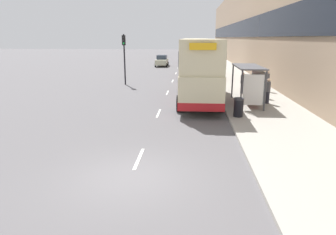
{
  "coord_description": "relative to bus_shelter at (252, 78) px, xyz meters",
  "views": [
    {
      "loc": [
        1.88,
        -8.78,
        4.39
      ],
      "look_at": [
        -0.39,
        21.13,
        -3.64
      ],
      "focal_mm": 32.0,
      "sensor_mm": 36.0,
      "label": 1
    }
  ],
  "objects": [
    {
      "name": "ground_plane",
      "position": [
        -5.77,
        -10.72,
        -1.88
      ],
      "size": [
        220.0,
        220.0,
        0.0
      ],
      "primitive_type": "plane",
      "color": "#5B595B"
    },
    {
      "name": "pavement",
      "position": [
        0.73,
        27.78,
        -1.81
      ],
      "size": [
        5.0,
        93.0,
        0.14
      ],
      "color": "#A39E93",
      "rests_on": "ground_plane"
    },
    {
      "name": "terrace_facade",
      "position": [
        4.72,
        27.78,
        4.33
      ],
      "size": [
        3.1,
        93.0,
        12.43
      ],
      "color": "#9E846B",
      "rests_on": "ground_plane"
    },
    {
      "name": "lane_mark_0",
      "position": [
        -5.77,
        -9.18,
        -1.87
      ],
      "size": [
        0.12,
        2.0,
        0.01
      ],
      "color": "silver",
      "rests_on": "ground_plane"
    },
    {
      "name": "lane_mark_1",
      "position": [
        -5.77,
        -2.22,
        -1.87
      ],
      "size": [
        0.12,
        2.0,
        0.01
      ],
      "color": "silver",
      "rests_on": "ground_plane"
    },
    {
      "name": "lane_mark_2",
      "position": [
        -5.77,
        4.73,
        -1.87
      ],
      "size": [
        0.12,
        2.0,
        0.01
      ],
      "color": "silver",
      "rests_on": "ground_plane"
    },
    {
      "name": "lane_mark_3",
      "position": [
        -5.77,
        11.69,
        -1.87
      ],
      "size": [
        0.12,
        2.0,
        0.01
      ],
      "color": "silver",
      "rests_on": "ground_plane"
    },
    {
      "name": "lane_mark_4",
      "position": [
        -5.77,
        18.65,
        -1.87
      ],
      "size": [
        0.12,
        2.0,
        0.01
      ],
      "color": "silver",
      "rests_on": "ground_plane"
    },
    {
      "name": "lane_mark_5",
      "position": [
        -5.77,
        25.61,
        -1.87
      ],
      "size": [
        0.12,
        2.0,
        0.01
      ],
      "color": "silver",
      "rests_on": "ground_plane"
    },
    {
      "name": "lane_mark_6",
      "position": [
        -5.77,
        32.57,
        -1.87
      ],
      "size": [
        0.12,
        2.0,
        0.01
      ],
      "color": "silver",
      "rests_on": "ground_plane"
    },
    {
      "name": "bus_shelter",
      "position": [
        0.0,
        0.0,
        0.0
      ],
      "size": [
        1.6,
        4.2,
        2.48
      ],
      "color": "#4C4C51",
      "rests_on": "ground_plane"
    },
    {
      "name": "double_decker_bus_near",
      "position": [
        -3.3,
        1.65,
        0.41
      ],
      "size": [
        2.85,
        10.54,
        4.3
      ],
      "color": "beige",
      "rests_on": "ground_plane"
    },
    {
      "name": "double_decker_bus_ahead",
      "position": [
        -3.43,
        14.66,
        0.41
      ],
      "size": [
        2.85,
        10.25,
        4.3
      ],
      "color": "beige",
      "rests_on": "ground_plane"
    },
    {
      "name": "car_0",
      "position": [
        -3.92,
        35.69,
        -1.01
      ],
      "size": [
        1.97,
        4.07,
        1.75
      ],
      "color": "maroon",
      "rests_on": "ground_plane"
    },
    {
      "name": "car_1",
      "position": [
        -2.63,
        60.13,
        -0.99
      ],
      "size": [
        2.01,
        4.12,
        1.8
      ],
      "color": "#B7B799",
      "rests_on": "ground_plane"
    },
    {
      "name": "car_2",
      "position": [
        -3.61,
        43.5,
        -1.02
      ],
      "size": [
        1.95,
        3.85,
        1.72
      ],
      "color": "silver",
      "rests_on": "ground_plane"
    },
    {
      "name": "car_3",
      "position": [
        -8.48,
        28.25,
        -1.02
      ],
      "size": [
        1.92,
        4.46,
        1.73
      ],
      "rotation": [
        0.0,
        0.0,
        3.14
      ],
      "color": "#B7B799",
      "rests_on": "ground_plane"
    },
    {
      "name": "pedestrian_at_shelter",
      "position": [
        1.21,
        0.49,
        -0.89
      ],
      "size": [
        0.33,
        0.33,
        1.66
      ],
      "color": "#23232D",
      "rests_on": "ground_plane"
    },
    {
      "name": "pedestrian_1",
      "position": [
        0.17,
        4.17,
        -0.89
      ],
      "size": [
        0.33,
        0.33,
        1.65
      ],
      "color": "#23232D",
      "rests_on": "ground_plane"
    },
    {
      "name": "pedestrian_2",
      "position": [
        1.34,
        2.53,
        -0.85
      ],
      "size": [
        0.34,
        0.34,
        1.74
      ],
      "color": "#23232D",
      "rests_on": "ground_plane"
    },
    {
      "name": "pedestrian_3",
      "position": [
        2.3,
        5.15,
        -0.9
      ],
      "size": [
        0.33,
        0.33,
        1.64
      ],
      "color": "#23232D",
      "rests_on": "ground_plane"
    },
    {
      "name": "litter_bin",
      "position": [
        -1.22,
        -3.15,
        -1.21
      ],
      "size": [
        0.55,
        0.55,
        1.05
      ],
      "color": "black",
      "rests_on": "ground_plane"
    },
    {
      "name": "traffic_light_far_kerb",
      "position": [
        -10.17,
        8.82,
        1.29
      ],
      "size": [
        0.3,
        0.32,
        4.7
      ],
      "color": "black",
      "rests_on": "ground_plane"
    }
  ]
}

